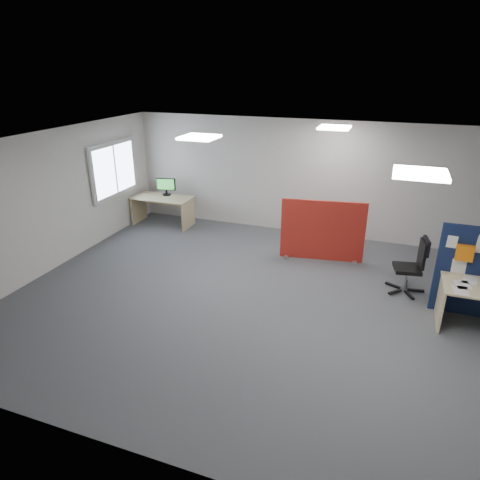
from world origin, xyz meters
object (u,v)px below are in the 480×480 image
(red_divider, at_px, (322,231))
(second_desk, at_px, (163,204))
(monitor_second, at_px, (166,186))
(office_chair, at_px, (414,262))

(red_divider, distance_m, second_desk, 4.24)
(second_desk, xyz_separation_m, monitor_second, (0.02, 0.17, 0.42))
(monitor_second, bearing_deg, red_divider, -24.45)
(red_divider, height_order, monitor_second, red_divider)
(second_desk, distance_m, office_chair, 6.16)
(red_divider, xyz_separation_m, office_chair, (1.78, -0.85, -0.05))
(red_divider, bearing_deg, monitor_second, 158.72)
(red_divider, distance_m, monitor_second, 4.27)
(second_desk, bearing_deg, red_divider, -10.50)
(second_desk, height_order, office_chair, office_chair)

